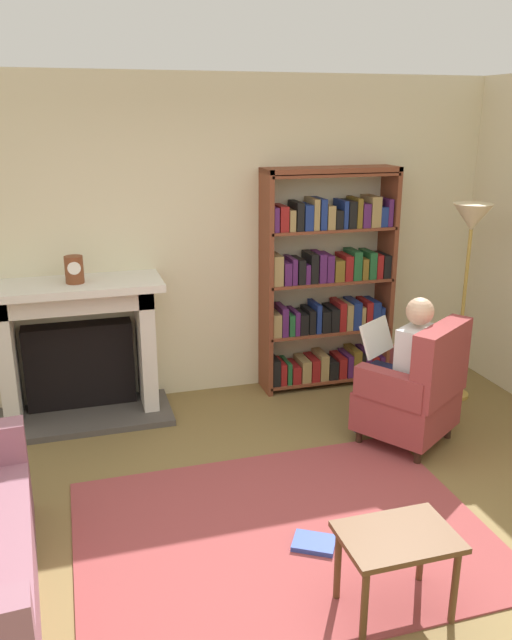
# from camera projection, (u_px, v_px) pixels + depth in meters

# --- Properties ---
(ground) EXTENTS (14.00, 14.00, 0.00)m
(ground) POSITION_uv_depth(u_px,v_px,m) (300.00, 567.00, 3.55)
(ground) COLOR olive
(back_wall) EXTENTS (5.60, 0.10, 2.70)m
(back_wall) POSITION_uv_depth(u_px,v_px,m) (200.00, 241.00, 5.46)
(back_wall) COLOR beige
(back_wall) RESTS_ON ground
(area_rug) EXTENTS (2.40, 1.80, 0.01)m
(area_rug) POSITION_uv_depth(u_px,v_px,m) (283.00, 533.00, 3.82)
(area_rug) COLOR #983F40
(area_rug) RESTS_ON ground
(fireplace) EXTENTS (1.39, 0.64, 1.14)m
(fireplace) POSITION_uv_depth(u_px,v_px,m) (78.00, 346.00, 5.18)
(fireplace) COLOR #4C4742
(fireplace) RESTS_ON ground
(mantel_clock) EXTENTS (0.14, 0.14, 0.21)m
(mantel_clock) POSITION_uv_depth(u_px,v_px,m) (74.00, 270.00, 4.89)
(mantel_clock) COLOR brown
(mantel_clock) RESTS_ON fireplace
(bookshelf) EXTENTS (1.18, 0.32, 1.95)m
(bookshelf) POSITION_uv_depth(u_px,v_px,m) (328.00, 283.00, 5.68)
(bookshelf) COLOR brown
(bookshelf) RESTS_ON ground
(armchair_reading) EXTENTS (0.88, 0.87, 0.97)m
(armchair_reading) POSITION_uv_depth(u_px,v_px,m) (416.00, 391.00, 4.75)
(armchair_reading) COLOR #331E14
(armchair_reading) RESTS_ON ground
(seated_reader) EXTENTS (0.55, 0.59, 1.14)m
(seated_reader) POSITION_uv_depth(u_px,v_px,m) (403.00, 363.00, 4.76)
(seated_reader) COLOR silver
(seated_reader) RESTS_ON ground
(side_table) EXTENTS (0.56, 0.39, 0.45)m
(side_table) POSITION_uv_depth(u_px,v_px,m) (397.00, 547.00, 3.12)
(side_table) COLOR brown
(side_table) RESTS_ON ground
(scattered_books) EXTENTS (0.55, 0.28, 0.04)m
(scattered_books) POSITION_uv_depth(u_px,v_px,m) (340.00, 541.00, 3.71)
(scattered_books) COLOR gold
(scattered_books) RESTS_ON area_rug
(floor_lamp) EXTENTS (0.32, 0.32, 1.69)m
(floor_lamp) POSITION_uv_depth(u_px,v_px,m) (470.00, 235.00, 5.26)
(floor_lamp) COLOR #B7933F
(floor_lamp) RESTS_ON ground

